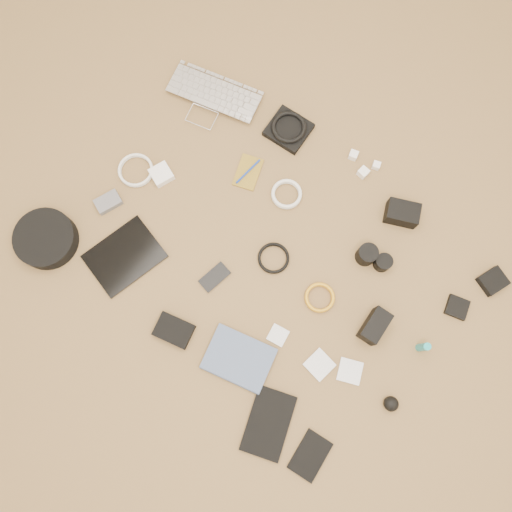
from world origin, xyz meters
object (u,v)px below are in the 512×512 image
Objects in this scene: phone at (215,277)px; paperback at (229,381)px; laptop at (209,104)px; tablet at (125,256)px; dslr_camera at (402,213)px; headphone_case at (46,239)px.

phone is 0.49× the size of paperback.
laptop reaches higher than tablet.
headphone_case is (-0.95, -0.86, -0.00)m from dslr_camera.
dslr_camera is 0.52× the size of paperback.
tablet is (0.14, -0.65, -0.01)m from laptop.
headphone_case is (-0.12, -0.78, 0.02)m from laptop.
phone is (0.30, 0.14, -0.00)m from tablet.
dslr_camera reaches higher than tablet.
paperback reaches higher than tablet.
tablet is at bearing 65.02° from paperback.
paperback reaches higher than phone.
tablet is at bearing -144.95° from phone.
headphone_case reaches higher than phone.
dslr_camera reaches higher than laptop.
dslr_camera is (0.83, 0.08, 0.02)m from laptop.
dslr_camera is at bearing -8.71° from laptop.
dslr_camera reaches higher than paperback.
laptop is 0.68m from phone.
headphone_case is at bearing 77.04° from paperback.
dslr_camera is 0.53× the size of headphone_case.
phone is (0.44, -0.51, -0.01)m from laptop.
headphone_case is 0.98× the size of paperback.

